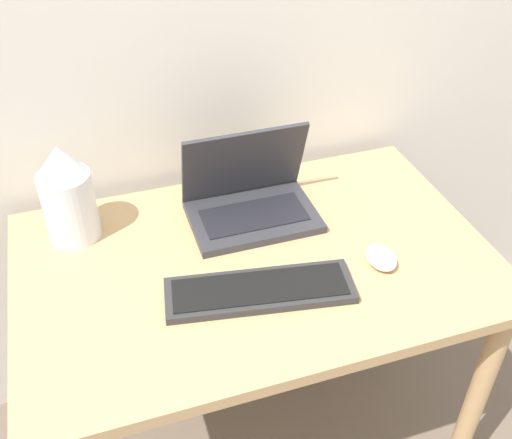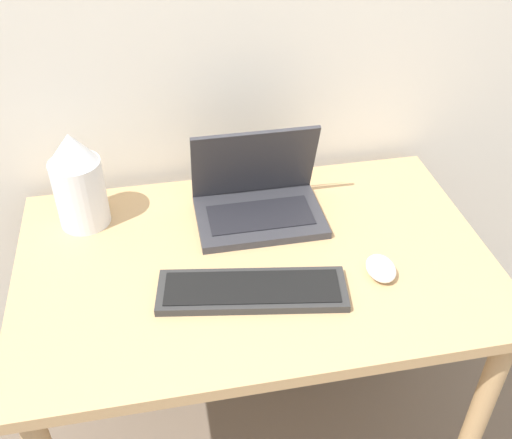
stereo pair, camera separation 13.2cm
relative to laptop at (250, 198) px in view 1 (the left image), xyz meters
name	(u,v)px [view 1 (the left image)]	position (x,y,z in m)	size (l,w,h in m)	color
desk	(256,291)	(-0.04, -0.16, -0.16)	(1.08, 0.69, 0.75)	tan
laptop	(250,198)	(0.00, 0.00, 0.00)	(0.31, 0.22, 0.22)	#333338
keyboard	(260,290)	(-0.07, -0.28, -0.04)	(0.42, 0.19, 0.02)	#2D2D2D
mouse	(381,258)	(0.22, -0.27, -0.03)	(0.06, 0.09, 0.04)	white
vase	(67,194)	(-0.42, 0.05, 0.07)	(0.12, 0.12, 0.24)	white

